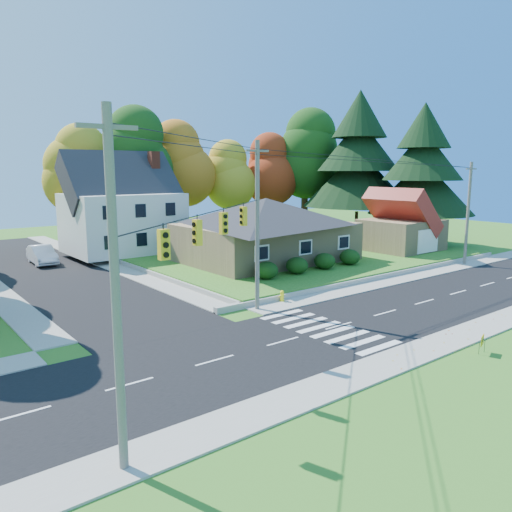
{
  "coord_description": "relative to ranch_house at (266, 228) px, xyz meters",
  "views": [
    {
      "loc": [
        -19.5,
        -17.57,
        8.34
      ],
      "look_at": [
        0.61,
        8.0,
        2.69
      ],
      "focal_mm": 35.0,
      "sensor_mm": 36.0,
      "label": 1
    }
  ],
  "objects": [
    {
      "name": "lawn",
      "position": [
        5.0,
        5.0,
        -3.02
      ],
      "size": [
        30.0,
        30.0,
        0.5
      ],
      "primitive_type": "cube",
      "color": "#3D7923",
      "rests_on": "ground"
    },
    {
      "name": "road_main",
      "position": [
        -8.0,
        -16.0,
        -3.26
      ],
      "size": [
        90.0,
        8.0,
        0.02
      ],
      "primitive_type": "cube",
      "color": "black",
      "rests_on": "ground"
    },
    {
      "name": "tree_lot_4",
      "position": [
        14.0,
        16.0,
        5.04
      ],
      "size": [
        6.72,
        6.72,
        12.51
      ],
      "color": "#3F2A19",
      "rests_on": "lawn"
    },
    {
      "name": "ground",
      "position": [
        -8.0,
        -16.0,
        -3.27
      ],
      "size": [
        120.0,
        120.0,
        0.0
      ],
      "primitive_type": "plane",
      "color": "#3D7923"
    },
    {
      "name": "conifer_east_b",
      "position": [
        20.0,
        -2.0,
        5.01
      ],
      "size": [
        11.2,
        11.2,
        14.84
      ],
      "color": "#3F2A19",
      "rests_on": "lawn"
    },
    {
      "name": "tree_lot_1",
      "position": [
        -4.0,
        17.0,
        6.35
      ],
      "size": [
        7.84,
        7.84,
        14.6
      ],
      "color": "#3F2A19",
      "rests_on": "lawn"
    },
    {
      "name": "ranch_house",
      "position": [
        0.0,
        0.0,
        0.0
      ],
      "size": [
        14.6,
        10.6,
        5.4
      ],
      "color": "tan",
      "rests_on": "lawn"
    },
    {
      "name": "tree_lot_5",
      "position": [
        18.0,
        14.0,
        7.0
      ],
      "size": [
        8.4,
        8.4,
        15.64
      ],
      "color": "#3F2A19",
      "rests_on": "lawn"
    },
    {
      "name": "traffic_infrastructure",
      "position": [
        -8.15,
        -14.65,
        1.88
      ],
      "size": [
        38.1,
        10.66,
        10.0
      ],
      "color": "#666059",
      "rests_on": "ground"
    },
    {
      "name": "white_car",
      "position": [
        -15.44,
        12.65,
        -2.42
      ],
      "size": [
        2.0,
        5.09,
        1.65
      ],
      "primitive_type": "imported",
      "rotation": [
        0.0,
        0.0,
        -0.05
      ],
      "color": "silver",
      "rests_on": "road_cross"
    },
    {
      "name": "tree_lot_0",
      "position": [
        -10.0,
        18.0,
        5.04
      ],
      "size": [
        6.72,
        6.72,
        12.51
      ],
      "color": "#3F2A19",
      "rests_on": "lawn"
    },
    {
      "name": "yard_sign",
      "position": [
        -5.83,
        -22.82,
        -2.66
      ],
      "size": [
        0.65,
        0.25,
        0.85
      ],
      "color": "black",
      "rests_on": "ground"
    },
    {
      "name": "road_cross",
      "position": [
        -16.0,
        10.0,
        -3.25
      ],
      "size": [
        8.0,
        44.0,
        0.02
      ],
      "primitive_type": "cube",
      "color": "black",
      "rests_on": "ground"
    },
    {
      "name": "sidewalk_north",
      "position": [
        -8.0,
        -11.0,
        -3.23
      ],
      "size": [
        90.0,
        2.0,
        0.08
      ],
      "primitive_type": "cube",
      "color": "#9C9A90",
      "rests_on": "ground"
    },
    {
      "name": "conifer_east_a",
      "position": [
        19.0,
        6.0,
        6.12
      ],
      "size": [
        12.8,
        12.8,
        16.96
      ],
      "color": "#3F2A19",
      "rests_on": "lawn"
    },
    {
      "name": "fire_hydrant",
      "position": [
        -7.17,
        -10.4,
        -2.89
      ],
      "size": [
        0.44,
        0.35,
        0.78
      ],
      "color": "yellow",
      "rests_on": "ground"
    },
    {
      "name": "tree_lot_2",
      "position": [
        2.0,
        18.0,
        5.7
      ],
      "size": [
        7.28,
        7.28,
        13.56
      ],
      "color": "#3F2A19",
      "rests_on": "lawn"
    },
    {
      "name": "sidewalk_south",
      "position": [
        -8.0,
        -21.0,
        -3.23
      ],
      "size": [
        90.0,
        2.0,
        0.08
      ],
      "primitive_type": "cube",
      "color": "#9C9A90",
      "rests_on": "ground"
    },
    {
      "name": "tree_lot_3",
      "position": [
        8.0,
        17.0,
        4.39
      ],
      "size": [
        6.16,
        6.16,
        11.47
      ],
      "color": "#3F2A19",
      "rests_on": "lawn"
    },
    {
      "name": "colonial_house",
      "position": [
        -7.96,
        12.0,
        1.32
      ],
      "size": [
        10.4,
        8.4,
        9.6
      ],
      "color": "silver",
      "rests_on": "lawn"
    },
    {
      "name": "garage",
      "position": [
        14.0,
        -4.01,
        -0.42
      ],
      "size": [
        7.3,
        6.3,
        4.6
      ],
      "color": "tan",
      "rests_on": "lawn"
    },
    {
      "name": "hedge_row",
      "position": [
        -0.5,
        -6.2,
        -2.13
      ],
      "size": [
        10.7,
        1.7,
        1.27
      ],
      "color": "#163A10",
      "rests_on": "lawn"
    }
  ]
}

